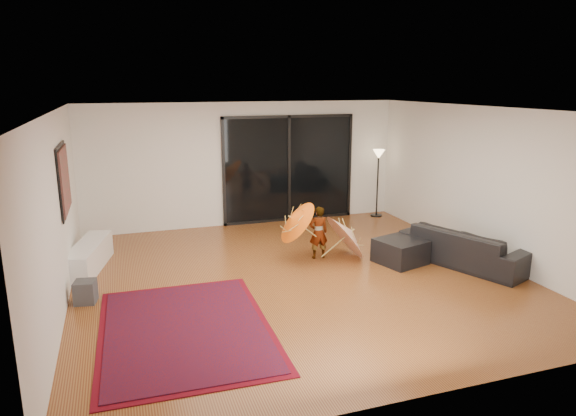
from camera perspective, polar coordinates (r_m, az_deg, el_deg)
name	(u,v)px	position (r m, az deg, el deg)	size (l,w,h in m)	color
floor	(299,277)	(8.46, 1.19, -7.69)	(7.00, 7.00, 0.00)	brown
ceiling	(300,109)	(7.89, 1.29, 10.89)	(7.00, 7.00, 0.00)	white
wall_back	(245,164)	(11.37, -4.76, 4.88)	(7.00, 7.00, 0.00)	silver
wall_front	(424,272)	(5.05, 14.90, -6.91)	(7.00, 7.00, 0.00)	silver
wall_left	(57,214)	(7.66, -24.24, -0.63)	(7.00, 7.00, 0.00)	silver
wall_right	(483,183)	(9.80, 20.90, 2.60)	(7.00, 7.00, 0.00)	silver
sliding_door	(289,169)	(11.64, 0.09, 4.38)	(3.06, 0.07, 2.40)	black
painting	(64,180)	(8.57, -23.61, 2.91)	(0.04, 1.28, 1.08)	black
media_console	(89,256)	(9.36, -21.24, -5.04)	(0.41, 1.64, 0.45)	white
speaker	(85,292)	(8.03, -21.59, -8.66)	(0.29, 0.29, 0.33)	#424244
persian_rug	(185,329)	(6.91, -11.34, -13.02)	(2.21, 3.04, 0.02)	#580713
sofa	(465,247)	(9.46, 19.03, -4.07)	(2.20, 0.86, 0.64)	black
ottoman	(400,251)	(9.26, 12.37, -4.72)	(0.74, 0.74, 0.42)	black
floor_lamp	(378,164)	(12.18, 10.01, 4.85)	(0.27, 0.27, 1.59)	black
child	(318,232)	(9.23, 3.40, -2.73)	(0.35, 0.23, 0.96)	#999999
parasol_orange	(290,222)	(8.93, 0.26, -1.57)	(0.66, 0.84, 0.88)	#DC560B
parasol_white	(352,230)	(9.32, 7.17, -2.48)	(0.72, 0.96, 0.99)	silver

